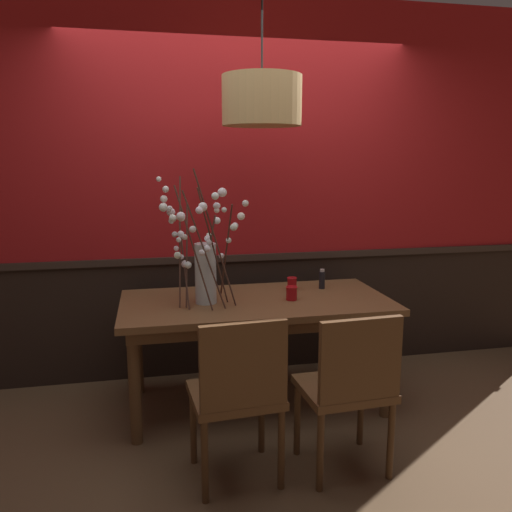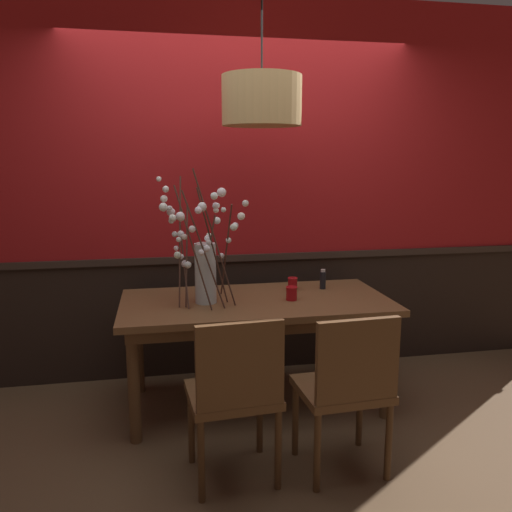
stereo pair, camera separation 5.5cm
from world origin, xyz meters
The scene contains 12 objects.
ground_plane centered at (0.00, 0.00, 0.00)m, with size 24.00×24.00×0.00m, color brown.
back_wall centered at (0.00, 0.65, 1.39)m, with size 5.66×0.14×2.81m.
dining_table centered at (0.00, 0.00, 0.65)m, with size 1.75×0.86×0.74m.
chair_far_side_left centered at (-0.29, 0.87, 0.54)m, with size 0.47×0.44×0.96m.
chair_near_side_right centered at (0.31, -0.87, 0.51)m, with size 0.48×0.43×0.89m.
chair_far_side_right centered at (0.29, 0.87, 0.51)m, with size 0.44×0.46×0.91m.
chair_near_side_left centered at (-0.26, -0.83, 0.51)m, with size 0.48×0.44×0.90m.
vase_with_blossoms centered at (-0.34, -0.03, 1.01)m, with size 0.57×0.45×0.86m.
candle_holder_nearer_center centered at (0.23, -0.06, 0.78)m, with size 0.08×0.08×0.09m.
candle_holder_nearer_edge centered at (0.30, 0.20, 0.78)m, with size 0.07×0.07×0.09m.
condiment_bottle centered at (0.52, 0.19, 0.81)m, with size 0.04×0.04×0.14m.
pendant_lamp centered at (0.02, -0.06, 1.99)m, with size 0.48×0.48×0.96m.
Camera 1 is at (-0.66, -3.17, 1.64)m, focal length 35.78 mm.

